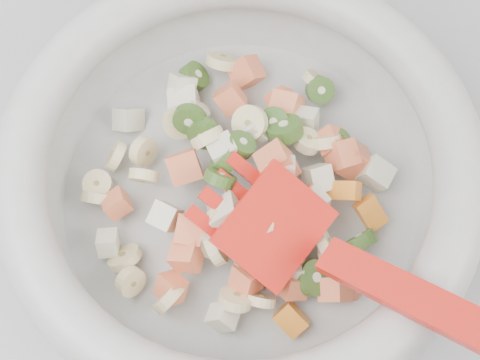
# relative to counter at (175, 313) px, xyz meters

# --- Properties ---
(counter) EXTENTS (2.00, 0.60, 0.90)m
(counter) POSITION_rel_counter_xyz_m (0.00, 0.00, 0.00)
(counter) COLOR #A0A0A5
(counter) RESTS_ON ground
(mixing_bowl) EXTENTS (0.46, 0.35, 0.16)m
(mixing_bowl) POSITION_rel_counter_xyz_m (0.09, 0.01, 0.50)
(mixing_bowl) COLOR #BDBDBB
(mixing_bowl) RESTS_ON counter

